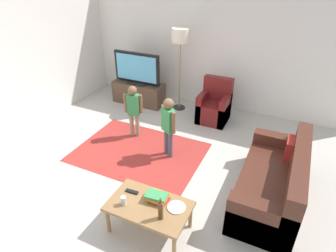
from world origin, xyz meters
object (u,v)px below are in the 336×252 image
(couch, at_px, (276,184))
(bottle, at_px, (161,210))
(armchair, at_px, (214,107))
(child_center, at_px, (168,123))
(tv, at_px, (137,69))
(tv_stand, at_px, (139,93))
(coffee_table, at_px, (149,208))
(plate, at_px, (176,207))
(tv_remote, at_px, (132,192))
(book_stack, at_px, (157,197))
(child_near_tv, at_px, (133,107))
(soda_can, at_px, (124,201))
(floor_lamp, at_px, (180,40))

(couch, relative_size, bottle, 5.94)
(armchair, bearing_deg, child_center, -101.79)
(tv, bearing_deg, tv_stand, 90.00)
(armchair, relative_size, child_center, 0.83)
(coffee_table, height_order, plate, plate)
(tv_remote, bearing_deg, book_stack, -0.12)
(tv, bearing_deg, armchair, -0.57)
(child_near_tv, relative_size, bottle, 3.40)
(child_center, bearing_deg, tv_stand, 133.51)
(armchair, bearing_deg, tv, 179.43)
(book_stack, height_order, plate, book_stack)
(child_near_tv, bearing_deg, bottle, -51.95)
(tv_stand, relative_size, bottle, 3.96)
(couch, distance_m, bottle, 1.76)
(child_near_tv, bearing_deg, couch, -13.44)
(coffee_table, bearing_deg, soda_can, -156.80)
(child_near_tv, xyz_separation_m, book_stack, (1.37, -1.72, -0.15))
(armchair, height_order, soda_can, armchair)
(armchair, xyz_separation_m, floor_lamp, (-0.88, 0.19, 1.25))
(child_center, height_order, book_stack, child_center)
(bottle, bearing_deg, plate, 65.50)
(tv, xyz_separation_m, book_stack, (2.04, -3.00, -0.38))
(couch, height_order, tv_remote, couch)
(bottle, bearing_deg, child_near_tv, 128.05)
(tv_stand, distance_m, soda_can, 3.69)
(couch, height_order, coffee_table, couch)
(coffee_table, xyz_separation_m, plate, (0.32, 0.10, 0.06))
(tv, xyz_separation_m, couch, (3.33, -1.91, -0.56))
(couch, xyz_separation_m, plate, (-1.03, -1.11, 0.14))
(child_center, bearing_deg, plate, -61.46)
(tv, relative_size, child_center, 1.01)
(couch, xyz_separation_m, bottle, (-1.13, -1.33, 0.26))
(tv, bearing_deg, book_stack, -55.78)
(couch, relative_size, book_stack, 6.23)
(armchair, relative_size, plate, 4.09)
(child_near_tv, height_order, soda_can, child_near_tv)
(tv_remote, bearing_deg, child_near_tv, 116.57)
(armchair, height_order, book_stack, armchair)
(child_center, bearing_deg, book_stack, -69.93)
(couch, distance_m, book_stack, 1.70)
(child_near_tv, bearing_deg, child_center, -19.70)
(soda_can, bearing_deg, plate, 20.13)
(floor_lamp, distance_m, soda_can, 3.65)
(coffee_table, relative_size, bottle, 3.30)
(armchair, bearing_deg, tv_remote, -93.12)
(couch, bearing_deg, book_stack, -139.90)
(coffee_table, height_order, book_stack, book_stack)
(tv_stand, relative_size, book_stack, 4.16)
(couch, bearing_deg, child_near_tv, 166.56)
(bottle, height_order, soda_can, bottle)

